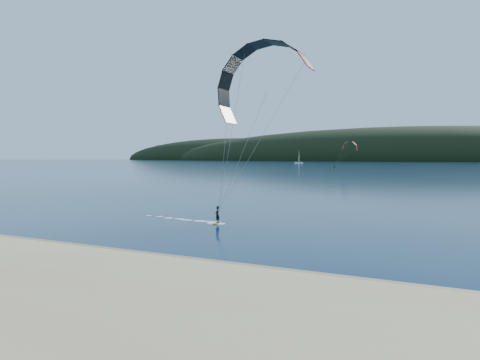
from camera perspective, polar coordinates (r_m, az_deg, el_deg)
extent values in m
plane|color=#071A35|center=(25.07, -16.43, -12.48)|extent=(1800.00, 1800.00, 0.00)
cube|color=#846B4D|center=(28.45, -10.27, -10.42)|extent=(220.00, 2.50, 0.10)
ellipsoid|color=black|center=(740.91, 20.39, 2.42)|extent=(840.00, 280.00, 110.00)
ellipsoid|color=black|center=(890.90, -0.91, 2.71)|extent=(520.00, 220.00, 90.00)
cube|color=gold|center=(42.87, -3.04, -5.78)|extent=(0.63, 1.42, 0.08)
imported|color=black|center=(42.75, -3.05, -4.63)|extent=(0.49, 0.67, 1.69)
cylinder|color=gray|center=(38.13, 0.01, 2.89)|extent=(0.02, 0.02, 13.70)
cube|color=gold|center=(232.97, 12.53, 1.43)|extent=(1.12, 1.65, 0.09)
imported|color=black|center=(232.94, 12.53, 1.68)|extent=(1.07, 1.17, 1.95)
cylinder|color=gray|center=(229.47, 13.51, 2.91)|extent=(0.02, 0.02, 13.29)
cube|color=white|center=(436.18, 7.87, 2.30)|extent=(8.94, 5.66, 1.49)
cylinder|color=white|center=(436.14, 7.87, 3.07)|extent=(0.21, 0.21, 11.70)
cube|color=white|center=(437.54, 7.94, 3.07)|extent=(1.06, 2.60, 8.51)
cube|color=white|center=(434.51, 7.81, 2.79)|extent=(0.83, 2.01, 5.32)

